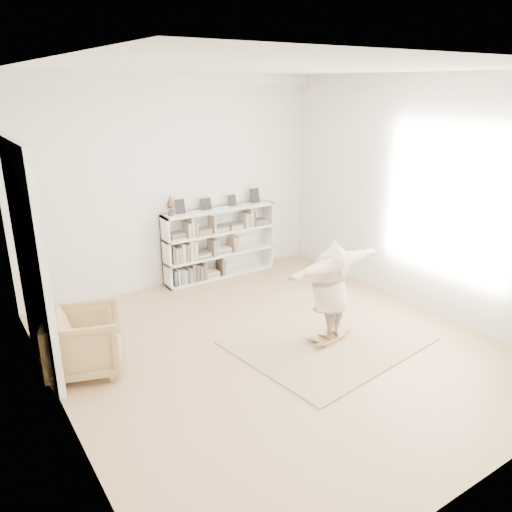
{
  "coord_description": "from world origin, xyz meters",
  "views": [
    {
      "loc": [
        -3.57,
        -4.89,
        3.43
      ],
      "look_at": [
        -0.05,
        0.4,
        1.23
      ],
      "focal_mm": 35.0,
      "sensor_mm": 36.0,
      "label": 1
    }
  ],
  "objects_px": {
    "person": "(331,287)",
    "rocker_board": "(328,337)",
    "bookshelf": "(220,243)",
    "armchair": "(84,341)"
  },
  "relations": [
    {
      "from": "bookshelf",
      "to": "rocker_board",
      "type": "height_order",
      "value": "bookshelf"
    },
    {
      "from": "person",
      "to": "rocker_board",
      "type": "bearing_deg",
      "value": -96.94
    },
    {
      "from": "bookshelf",
      "to": "armchair",
      "type": "height_order",
      "value": "bookshelf"
    },
    {
      "from": "rocker_board",
      "to": "person",
      "type": "relative_size",
      "value": 0.28
    },
    {
      "from": "bookshelf",
      "to": "rocker_board",
      "type": "distance_m",
      "value": 3.12
    },
    {
      "from": "bookshelf",
      "to": "rocker_board",
      "type": "xyz_separation_m",
      "value": [
        -0.01,
        -3.07,
        -0.57
      ]
    },
    {
      "from": "rocker_board",
      "to": "person",
      "type": "bearing_deg",
      "value": -96.94
    },
    {
      "from": "bookshelf",
      "to": "person",
      "type": "height_order",
      "value": "bookshelf"
    },
    {
      "from": "armchair",
      "to": "person",
      "type": "distance_m",
      "value": 3.26
    },
    {
      "from": "rocker_board",
      "to": "person",
      "type": "distance_m",
      "value": 0.76
    }
  ]
}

